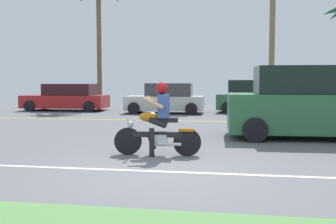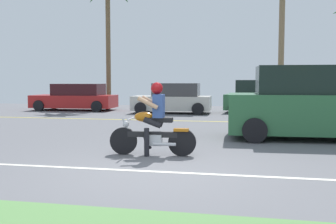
{
  "view_description": "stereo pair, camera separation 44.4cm",
  "coord_description": "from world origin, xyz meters",
  "px_view_note": "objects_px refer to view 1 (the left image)",
  "views": [
    {
      "loc": [
        1.21,
        -6.78,
        1.59
      ],
      "look_at": [
        -0.59,
        4.06,
        0.72
      ],
      "focal_mm": 42.98,
      "sensor_mm": 36.0,
      "label": 1
    },
    {
      "loc": [
        1.64,
        -6.7,
        1.59
      ],
      "look_at": [
        -0.59,
        4.06,
        0.72
      ],
      "focal_mm": 42.98,
      "sensor_mm": 36.0,
      "label": 2
    }
  ],
  "objects_px": {
    "motorcyclist": "(158,125)",
    "suv_nearby": "(317,103)",
    "parked_car_2": "(255,98)",
    "parked_car_1": "(166,99)",
    "parked_car_0": "(67,98)"
  },
  "relations": [
    {
      "from": "parked_car_0",
      "to": "parked_car_1",
      "type": "bearing_deg",
      "value": -8.64
    },
    {
      "from": "suv_nearby",
      "to": "parked_car_0",
      "type": "distance_m",
      "value": 13.81
    },
    {
      "from": "parked_car_2",
      "to": "parked_car_1",
      "type": "bearing_deg",
      "value": -167.54
    },
    {
      "from": "suv_nearby",
      "to": "parked_car_1",
      "type": "distance_m",
      "value": 9.39
    },
    {
      "from": "suv_nearby",
      "to": "parked_car_0",
      "type": "height_order",
      "value": "suv_nearby"
    },
    {
      "from": "parked_car_1",
      "to": "parked_car_2",
      "type": "xyz_separation_m",
      "value": [
        4.25,
        0.94,
        0.06
      ]
    },
    {
      "from": "parked_car_0",
      "to": "parked_car_2",
      "type": "xyz_separation_m",
      "value": [
        9.69,
        0.11,
        0.08
      ]
    },
    {
      "from": "motorcyclist",
      "to": "suv_nearby",
      "type": "bearing_deg",
      "value": 40.12
    },
    {
      "from": "parked_car_0",
      "to": "parked_car_1",
      "type": "distance_m",
      "value": 5.5
    },
    {
      "from": "motorcyclist",
      "to": "parked_car_1",
      "type": "distance_m",
      "value": 10.96
    },
    {
      "from": "suv_nearby",
      "to": "parked_car_1",
      "type": "height_order",
      "value": "suv_nearby"
    },
    {
      "from": "motorcyclist",
      "to": "parked_car_1",
      "type": "xyz_separation_m",
      "value": [
        -1.68,
        10.83,
        0.02
      ]
    },
    {
      "from": "motorcyclist",
      "to": "suv_nearby",
      "type": "distance_m",
      "value": 5.01
    },
    {
      "from": "motorcyclist",
      "to": "suv_nearby",
      "type": "height_order",
      "value": "suv_nearby"
    },
    {
      "from": "parked_car_0",
      "to": "parked_car_1",
      "type": "height_order",
      "value": "parked_car_1"
    }
  ]
}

